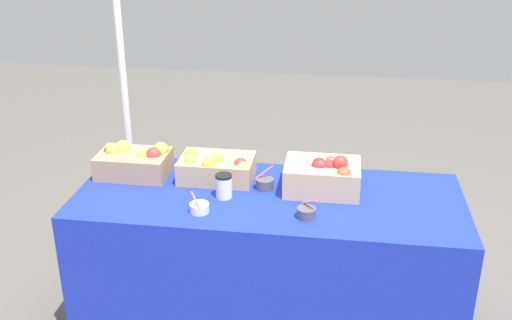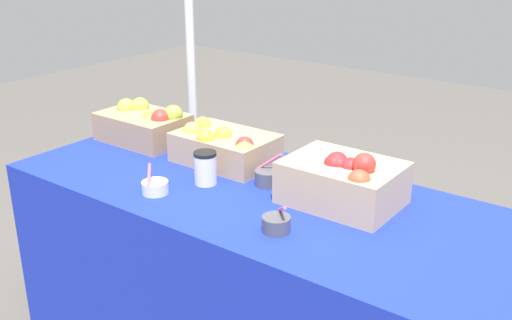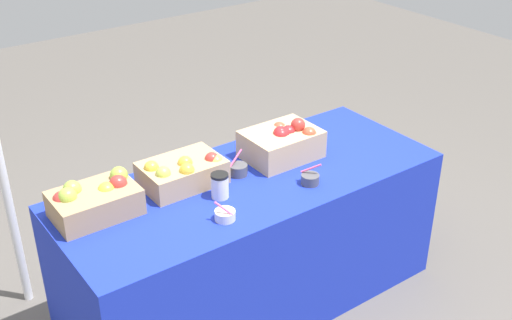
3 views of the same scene
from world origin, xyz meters
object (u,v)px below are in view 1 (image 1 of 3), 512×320
at_px(sample_bowl_far, 199,208).
at_px(tent_pole, 123,82).
at_px(apple_crate_left, 134,161).
at_px(sample_bowl_mid, 306,213).
at_px(sample_bowl_near, 265,183).
at_px(coffee_cup, 224,186).
at_px(apple_crate_middle, 217,167).
at_px(apple_crate_right, 323,175).

height_order(sample_bowl_far, tent_pole, tent_pole).
relative_size(apple_crate_left, sample_bowl_mid, 3.55).
bearing_deg(sample_bowl_far, sample_bowl_near, 47.18).
relative_size(sample_bowl_far, coffee_cup, 0.81).
bearing_deg(apple_crate_middle, coffee_cup, -68.85).
bearing_deg(sample_bowl_mid, sample_bowl_near, 130.07).
height_order(sample_bowl_near, coffee_cup, same).
height_order(apple_crate_middle, tent_pole, tent_pole).
xyz_separation_m(sample_bowl_near, tent_pole, (-0.94, 0.64, 0.31)).
distance_m(apple_crate_middle, sample_bowl_mid, 0.60).
bearing_deg(coffee_cup, apple_crate_left, 159.20).
bearing_deg(tent_pole, coffee_cup, -45.14).
bearing_deg(apple_crate_right, apple_crate_middle, 174.37).
bearing_deg(sample_bowl_near, apple_crate_middle, 163.29).
bearing_deg(apple_crate_right, sample_bowl_far, -150.64).
xyz_separation_m(apple_crate_left, sample_bowl_mid, (0.93, -0.35, -0.05)).
height_order(apple_crate_left, sample_bowl_far, apple_crate_left).
relative_size(apple_crate_left, sample_bowl_far, 3.77).
height_order(sample_bowl_near, sample_bowl_mid, sample_bowl_near).
bearing_deg(sample_bowl_far, apple_crate_middle, 88.94).
bearing_deg(apple_crate_middle, apple_crate_left, -179.72).
bearing_deg(apple_crate_left, apple_crate_middle, 0.28).
relative_size(sample_bowl_mid, sample_bowl_far, 1.06).
height_order(apple_crate_middle, sample_bowl_far, apple_crate_middle).
distance_m(apple_crate_right, tent_pole, 1.39).
bearing_deg(sample_bowl_far, apple_crate_right, 29.36).
distance_m(apple_crate_left, sample_bowl_far, 0.57).
relative_size(apple_crate_middle, sample_bowl_mid, 3.66).
distance_m(apple_crate_middle, apple_crate_right, 0.55).
bearing_deg(sample_bowl_near, sample_bowl_far, -132.82).
xyz_separation_m(sample_bowl_near, sample_bowl_far, (-0.27, -0.29, -0.01)).
relative_size(apple_crate_left, sample_bowl_near, 3.06).
xyz_separation_m(sample_bowl_far, coffee_cup, (0.08, 0.17, 0.04)).
bearing_deg(tent_pole, sample_bowl_near, -34.16).
height_order(apple_crate_left, coffee_cup, apple_crate_left).
relative_size(sample_bowl_mid, coffee_cup, 0.86).
height_order(apple_crate_left, sample_bowl_mid, apple_crate_left).
xyz_separation_m(coffee_cup, tent_pole, (-0.75, 0.76, 0.27)).
distance_m(apple_crate_middle, sample_bowl_near, 0.27).
relative_size(apple_crate_middle, sample_bowl_far, 3.90).
bearing_deg(sample_bowl_mid, sample_bowl_far, -177.85).
distance_m(apple_crate_left, apple_crate_middle, 0.44).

